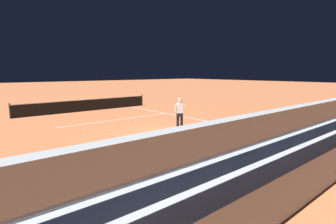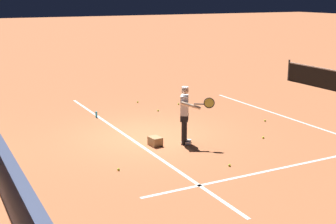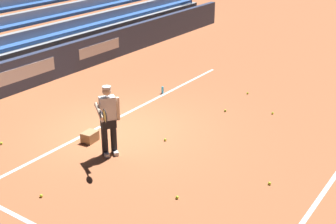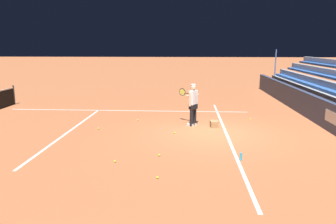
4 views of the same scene
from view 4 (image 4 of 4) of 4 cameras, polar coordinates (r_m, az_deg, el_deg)
ground_plane at (r=12.43m, az=7.83°, el=-3.71°), size 160.00×160.00×0.00m
court_baseline_white at (r=12.48m, az=10.12°, el=-3.71°), size 12.00×0.10×0.01m
court_sideline_white at (r=16.68m, az=-7.05°, el=0.25°), size 0.10×12.00×0.01m
court_service_line_white at (r=13.20m, az=-16.76°, el=-3.18°), size 8.22×0.10×0.01m
tennis_player at (r=13.37m, az=4.33°, el=1.38°), size 0.95×0.84×1.71m
ball_box_cardboard at (r=13.34m, az=8.04°, el=-2.08°), size 0.43×0.34×0.26m
tennis_ball_by_box at (r=14.93m, az=14.15°, el=-1.24°), size 0.07×0.07×0.07m
tennis_ball_far_left at (r=9.47m, az=-9.24°, el=-8.47°), size 0.07×0.07×0.07m
tennis_ball_near_player at (r=15.69m, az=3.92°, el=-0.29°), size 0.07×0.07×0.07m
tennis_ball_far_right at (r=13.18m, az=-12.00°, el=-2.83°), size 0.07×0.07×0.07m
tennis_ball_stray_back at (r=12.27m, az=1.16°, el=-3.64°), size 0.07×0.07×0.07m
tennis_ball_on_baseline at (r=9.85m, az=-1.51°, el=-7.52°), size 0.07×0.07×0.07m
tennis_ball_midcourt at (r=14.38m, az=-5.27°, el=-1.42°), size 0.07×0.07×0.07m
tennis_ball_toward_net at (r=8.27m, az=-1.86°, el=-11.36°), size 0.07×0.07×0.07m
water_bottle at (r=9.72m, az=12.60°, el=-7.59°), size 0.07×0.07×0.22m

